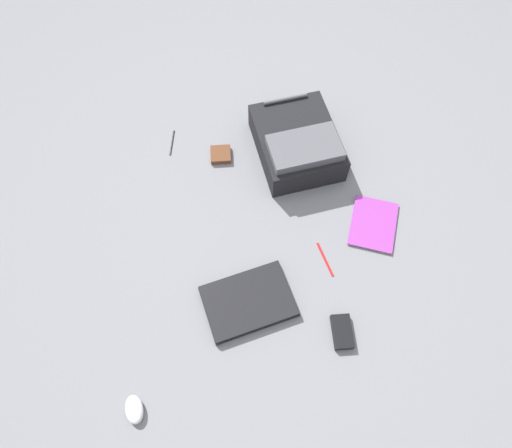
% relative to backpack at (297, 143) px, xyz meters
% --- Properties ---
extents(ground_plane, '(4.14, 4.14, 0.00)m').
position_rel_backpack_xyz_m(ground_plane, '(-0.24, -0.34, -0.07)').
color(ground_plane, slate).
extents(backpack, '(0.36, 0.43, 0.16)m').
position_rel_backpack_xyz_m(backpack, '(0.00, 0.00, 0.00)').
color(backpack, black).
rests_on(backpack, ground_plane).
extents(laptop, '(0.36, 0.28, 0.03)m').
position_rel_backpack_xyz_m(laptop, '(-0.29, -0.63, -0.06)').
color(laptop, black).
rests_on(laptop, ground_plane).
extents(book_red, '(0.25, 0.28, 0.01)m').
position_rel_backpack_xyz_m(book_red, '(0.24, -0.38, -0.07)').
color(book_red, silver).
rests_on(book_red, ground_plane).
extents(computer_mouse, '(0.07, 0.10, 0.04)m').
position_rel_backpack_xyz_m(computer_mouse, '(-0.71, -0.94, -0.05)').
color(computer_mouse, silver).
rests_on(computer_mouse, ground_plane).
extents(power_brick, '(0.08, 0.13, 0.03)m').
position_rel_backpack_xyz_m(power_brick, '(0.02, -0.79, -0.06)').
color(power_brick, black).
rests_on(power_brick, ground_plane).
extents(pen_black, '(0.03, 0.13, 0.01)m').
position_rel_backpack_xyz_m(pen_black, '(-0.53, 0.13, -0.07)').
color(pen_black, black).
rests_on(pen_black, ground_plane).
extents(pen_blue, '(0.04, 0.14, 0.01)m').
position_rel_backpack_xyz_m(pen_blue, '(0.02, -0.50, -0.07)').
color(pen_blue, red).
rests_on(pen_blue, ground_plane).
extents(earbud_pouch, '(0.09, 0.09, 0.02)m').
position_rel_backpack_xyz_m(earbud_pouch, '(-0.32, 0.03, -0.06)').
color(earbud_pouch, '#59331E').
rests_on(earbud_pouch, ground_plane).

